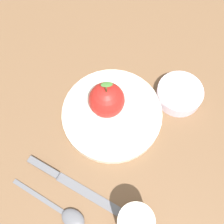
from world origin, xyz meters
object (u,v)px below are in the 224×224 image
dinner_plate (112,114)px  spoon (65,214)px  apple (107,100)px  side_bowl (180,93)px  cup (135,223)px  knife (64,180)px

dinner_plate → spoon: size_ratio=1.38×
apple → spoon: apple is taller
dinner_plate → side_bowl: (0.06, -0.15, 0.01)m
dinner_plate → cup: (-0.22, -0.06, 0.04)m
side_bowl → knife: (-0.21, 0.24, -0.02)m
apple → cup: size_ratio=1.07×
knife → spoon: size_ratio=1.25×
apple → cup: 0.24m
dinner_plate → apple: size_ratio=2.45×
side_bowl → knife: bearing=131.4°
side_bowl → cup: size_ratio=1.22×
knife → spoon: spoon is taller
dinner_plate → cup: cup is taller
side_bowl → cup: (-0.28, 0.09, 0.03)m
apple → side_bowl: bearing=-73.7°
apple → cup: bearing=-163.7°
cup → knife: (0.07, 0.14, -0.04)m
side_bowl → spoon: size_ratio=0.64×
dinner_plate → cup: 0.23m
cup → side_bowl: bearing=-18.1°
side_bowl → knife: size_ratio=0.51×
knife → spoon: bearing=-170.7°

